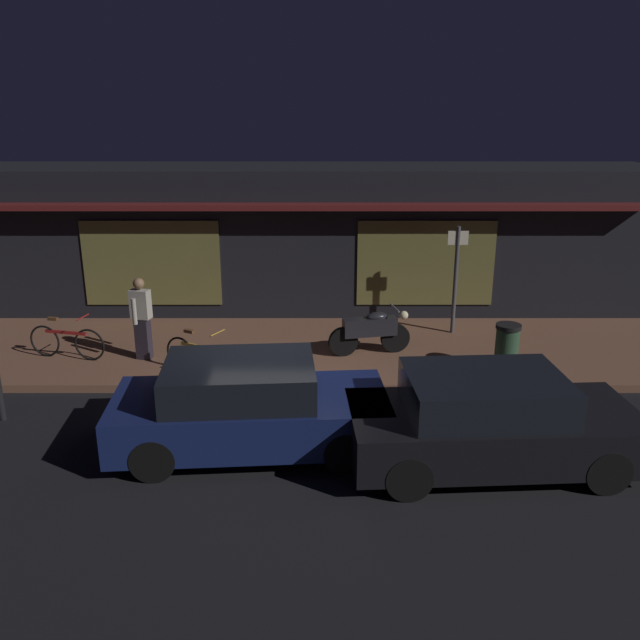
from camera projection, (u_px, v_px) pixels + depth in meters
name	position (u px, v px, depth m)	size (l,w,h in m)	color
ground_plane	(278.00, 417.00, 11.15)	(60.00, 60.00, 0.00)	black
sidewalk_slab	(287.00, 351.00, 13.98)	(18.00, 4.00, 0.15)	brown
storefront_building	(293.00, 239.00, 16.66)	(18.00, 3.30, 3.60)	black
motorcycle	(373.00, 331.00, 13.45)	(1.69, 0.63, 0.97)	black
bicycle_parked	(203.00, 356.00, 12.46)	(1.48, 0.82, 0.91)	black
bicycle_extra	(69.00, 341.00, 13.25)	(1.63, 0.50, 0.91)	black
person_photographer	(143.00, 317.00, 13.08)	(0.42, 0.61, 1.67)	#28232D
sign_post	(458.00, 274.00, 14.43)	(0.44, 0.09, 2.40)	#47474C
trash_bin	(509.00, 347.00, 12.59)	(0.48, 0.48, 0.93)	#2D4C33
parked_car_near	(249.00, 407.00, 9.92)	(4.22, 2.06, 1.42)	black
parked_car_far	(492.00, 422.00, 9.45)	(4.19, 1.99, 1.42)	black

